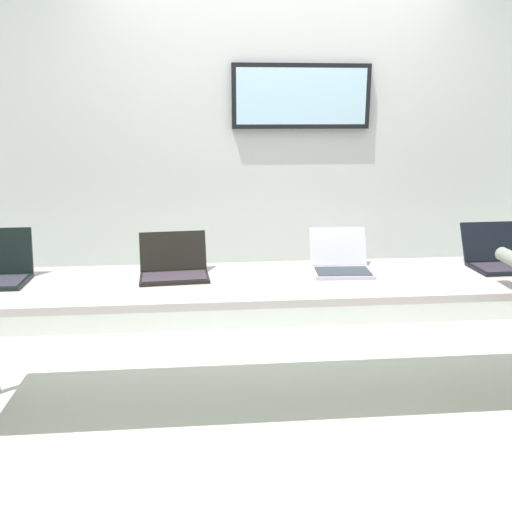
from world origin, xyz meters
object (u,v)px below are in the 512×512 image
object	(u,v)px
workbench	(297,286)
laptop_station_3	(498,258)
laptop_station_1	(174,267)
laptop_station_2	(341,262)

from	to	relation	value
workbench	laptop_station_3	bearing A→B (deg)	5.38
workbench	laptop_station_1	size ratio (longest dim) A/B	9.54
workbench	laptop_station_3	world-z (taller)	laptop_station_3
laptop_station_2	laptop_station_1	bearing A→B (deg)	-178.97
workbench	laptop_station_1	distance (m)	0.68
laptop_station_2	laptop_station_3	bearing A→B (deg)	0.09
workbench	laptop_station_2	size ratio (longest dim) A/B	10.52
laptop_station_1	laptop_station_3	bearing A→B (deg)	0.56
workbench	laptop_station_3	size ratio (longest dim) A/B	10.30
laptop_station_2	laptop_station_3	size ratio (longest dim) A/B	0.98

